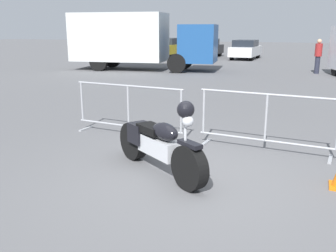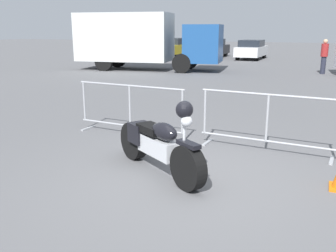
{
  "view_description": "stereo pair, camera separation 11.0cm",
  "coord_description": "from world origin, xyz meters",
  "px_view_note": "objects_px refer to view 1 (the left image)",
  "views": [
    {
      "loc": [
        1.57,
        -4.91,
        2.18
      ],
      "look_at": [
        -0.58,
        0.53,
        0.65
      ],
      "focal_mm": 40.0,
      "sensor_mm": 36.0,
      "label": 1
    },
    {
      "loc": [
        1.67,
        -4.87,
        2.18
      ],
      "look_at": [
        -0.58,
        0.53,
        0.65
      ],
      "focal_mm": 40.0,
      "sensor_mm": 36.0,
      "label": 2
    }
  ],
  "objects_px": {
    "crowd_barrier_near": "(128,109)",
    "parked_car_black": "(206,48)",
    "parked_car_yellow": "(169,47)",
    "parked_car_white": "(246,49)",
    "motorcycle": "(158,143)",
    "crowd_barrier_far": "(266,121)",
    "box_truck": "(135,39)",
    "pedestrian": "(318,55)"
  },
  "relations": [
    {
      "from": "parked_car_white",
      "to": "parked_car_yellow",
      "type": "bearing_deg",
      "value": 85.24
    },
    {
      "from": "pedestrian",
      "to": "parked_car_white",
      "type": "bearing_deg",
      "value": -12.2
    },
    {
      "from": "pedestrian",
      "to": "box_truck",
      "type": "bearing_deg",
      "value": 56.16
    },
    {
      "from": "crowd_barrier_near",
      "to": "parked_car_yellow",
      "type": "bearing_deg",
      "value": 109.39
    },
    {
      "from": "parked_car_black",
      "to": "parked_car_white",
      "type": "distance_m",
      "value": 3.22
    },
    {
      "from": "crowd_barrier_near",
      "to": "parked_car_black",
      "type": "bearing_deg",
      "value": 101.82
    },
    {
      "from": "parked_car_black",
      "to": "pedestrian",
      "type": "xyz_separation_m",
      "value": [
        8.15,
        -8.54,
        0.21
      ]
    },
    {
      "from": "box_truck",
      "to": "parked_car_yellow",
      "type": "height_order",
      "value": "box_truck"
    },
    {
      "from": "crowd_barrier_near",
      "to": "pedestrian",
      "type": "relative_size",
      "value": 1.47
    },
    {
      "from": "crowd_barrier_near",
      "to": "crowd_barrier_far",
      "type": "xyz_separation_m",
      "value": [
        2.78,
        0.0,
        0.0
      ]
    },
    {
      "from": "motorcycle",
      "to": "pedestrian",
      "type": "xyz_separation_m",
      "value": [
        2.16,
        15.11,
        0.45
      ]
    },
    {
      "from": "crowd_barrier_near",
      "to": "parked_car_white",
      "type": "bearing_deg",
      "value": 93.84
    },
    {
      "from": "motorcycle",
      "to": "crowd_barrier_near",
      "type": "xyz_separation_m",
      "value": [
        -1.39,
        1.68,
        0.09
      ]
    },
    {
      "from": "parked_car_white",
      "to": "pedestrian",
      "type": "relative_size",
      "value": 2.44
    },
    {
      "from": "box_truck",
      "to": "parked_car_black",
      "type": "distance_m",
      "value": 10.33
    },
    {
      "from": "crowd_barrier_far",
      "to": "pedestrian",
      "type": "distance_m",
      "value": 13.45
    },
    {
      "from": "crowd_barrier_near",
      "to": "parked_car_yellow",
      "type": "height_order",
      "value": "parked_car_yellow"
    },
    {
      "from": "motorcycle",
      "to": "parked_car_yellow",
      "type": "xyz_separation_m",
      "value": [
        -9.14,
        23.72,
        0.26
      ]
    },
    {
      "from": "motorcycle",
      "to": "crowd_barrier_far",
      "type": "height_order",
      "value": "motorcycle"
    },
    {
      "from": "parked_car_yellow",
      "to": "parked_car_black",
      "type": "relative_size",
      "value": 1.02
    },
    {
      "from": "crowd_barrier_far",
      "to": "parked_car_black",
      "type": "distance_m",
      "value": 23.16
    },
    {
      "from": "motorcycle",
      "to": "parked_car_yellow",
      "type": "bearing_deg",
      "value": 144.72
    },
    {
      "from": "crowd_barrier_far",
      "to": "crowd_barrier_near",
      "type": "bearing_deg",
      "value": 180.0
    },
    {
      "from": "crowd_barrier_far",
      "to": "parked_car_white",
      "type": "xyz_separation_m",
      "value": [
        -4.21,
        21.35,
        0.14
      ]
    },
    {
      "from": "box_truck",
      "to": "parked_car_white",
      "type": "height_order",
      "value": "box_truck"
    },
    {
      "from": "parked_car_yellow",
      "to": "parked_car_white",
      "type": "distance_m",
      "value": 6.36
    },
    {
      "from": "parked_car_yellow",
      "to": "crowd_barrier_near",
      "type": "bearing_deg",
      "value": -159.11
    },
    {
      "from": "box_truck",
      "to": "parked_car_black",
      "type": "xyz_separation_m",
      "value": [
        1.03,
        10.24,
        -0.92
      ]
    },
    {
      "from": "crowd_barrier_far",
      "to": "box_truck",
      "type": "xyz_separation_m",
      "value": [
        -8.4,
        11.72,
        1.08
      ]
    },
    {
      "from": "crowd_barrier_far",
      "to": "box_truck",
      "type": "distance_m",
      "value": 14.46
    },
    {
      "from": "crowd_barrier_far",
      "to": "parked_car_yellow",
      "type": "distance_m",
      "value": 24.43
    },
    {
      "from": "crowd_barrier_far",
      "to": "box_truck",
      "type": "height_order",
      "value": "box_truck"
    },
    {
      "from": "parked_car_white",
      "to": "crowd_barrier_near",
      "type": "bearing_deg",
      "value": -174.66
    },
    {
      "from": "crowd_barrier_near",
      "to": "parked_car_black",
      "type": "distance_m",
      "value": 22.44
    },
    {
      "from": "motorcycle",
      "to": "parked_car_black",
      "type": "height_order",
      "value": "parked_car_black"
    },
    {
      "from": "motorcycle",
      "to": "crowd_barrier_far",
      "type": "relative_size",
      "value": 0.77
    },
    {
      "from": "crowd_barrier_far",
      "to": "parked_car_black",
      "type": "relative_size",
      "value": 0.59
    },
    {
      "from": "box_truck",
      "to": "parked_car_yellow",
      "type": "xyz_separation_m",
      "value": [
        -2.13,
        10.32,
        -0.9
      ]
    },
    {
      "from": "motorcycle",
      "to": "box_truck",
      "type": "xyz_separation_m",
      "value": [
        -7.01,
        13.4,
        1.16
      ]
    },
    {
      "from": "crowd_barrier_near",
      "to": "parked_car_white",
      "type": "distance_m",
      "value": 21.39
    },
    {
      "from": "motorcycle",
      "to": "crowd_barrier_near",
      "type": "distance_m",
      "value": 2.18
    },
    {
      "from": "crowd_barrier_far",
      "to": "parked_car_white",
      "type": "distance_m",
      "value": 21.76
    }
  ]
}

